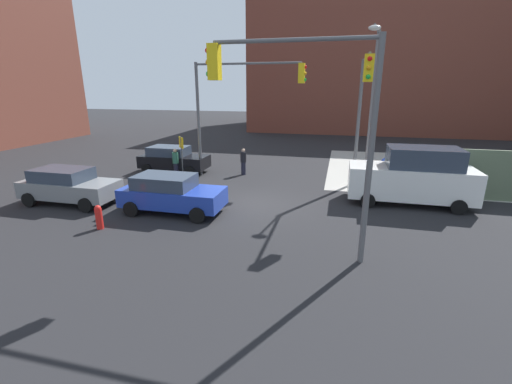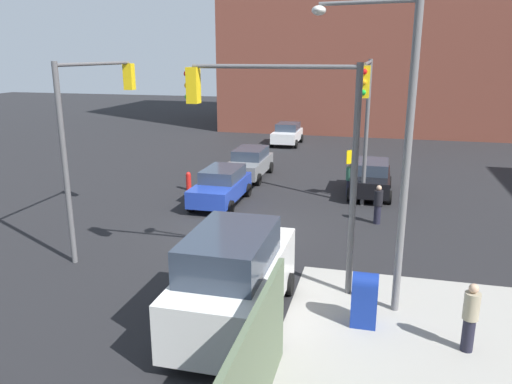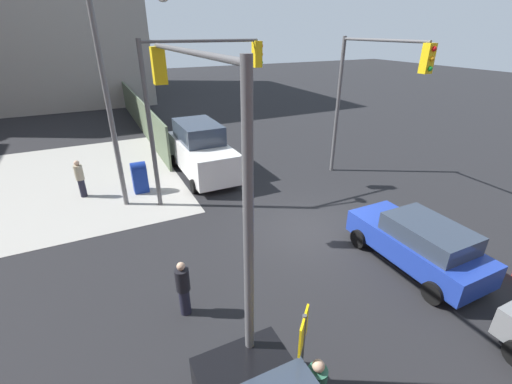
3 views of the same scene
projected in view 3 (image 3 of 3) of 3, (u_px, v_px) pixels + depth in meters
ground_plane at (308, 230)px, 12.75m from camera, size 120.00×120.00×0.00m
sidewalk_corner at (47, 185)px, 16.47m from camera, size 12.00×12.00×0.01m
construction_fence at (138, 112)px, 25.30m from camera, size 19.40×0.12×2.40m
traffic_signal_nw_corner at (200, 139)px, 7.27m from camera, size 6.29×0.36×6.50m
traffic_signal_se_corner at (368, 85)px, 14.69m from camera, size 4.92×0.36×6.50m
traffic_signal_ne_corner at (195, 91)px, 13.36m from camera, size 0.36×4.95×6.50m
street_lamp_corner at (116, 91)px, 12.73m from camera, size 0.77×2.65×8.00m
warning_sign_two_way at (302, 347)px, 6.13m from camera, size 0.48×0.48×2.40m
mailbox_blue at (139, 176)px, 15.46m from camera, size 0.56×0.64×1.43m
coupe_blue at (419, 242)px, 10.53m from camera, size 4.33×2.02×1.62m
van_white_delivery at (201, 150)px, 17.12m from camera, size 5.40×2.32×2.62m
pedestrian_waiting at (183, 288)px, 8.71m from camera, size 0.36×0.36×1.62m
pedestrian_walking_north at (80, 178)px, 14.94m from camera, size 0.36×0.36×1.71m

